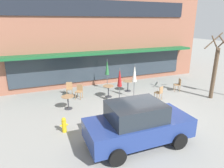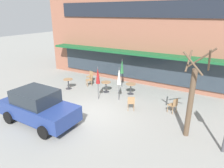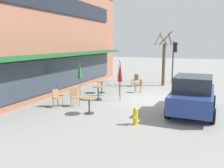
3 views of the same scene
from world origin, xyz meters
The scene contains 16 objects.
ground_plane centered at (0.00, 0.00, 0.00)m, with size 80.00×80.00×0.00m, color gray.
building_facade centered at (0.00, 9.97, 3.90)m, with size 17.13×9.10×7.79m.
cafe_table_near_wall centered at (0.84, 3.68, 0.52)m, with size 0.70×0.70×0.76m.
cafe_table_streetside centered at (-0.85, 3.14, 0.52)m, with size 0.70×0.70×0.76m.
cafe_table_by_tree centered at (-3.62, 2.28, 0.52)m, with size 0.70×0.70×0.76m.
patio_umbrella_green_folded centered at (0.60, 2.37, 1.63)m, with size 0.28×0.28×2.20m.
patio_umbrella_cream_folded centered at (-0.36, 4.63, 1.63)m, with size 0.28×0.28×2.20m.
patio_umbrella_corner_open centered at (-0.66, 1.85, 1.63)m, with size 0.28×0.28×2.20m.
cafe_chair_0 centered at (1.90, 1.44, 0.53)m, with size 0.53×0.53×0.89m.
cafe_chair_1 centered at (-2.65, 3.64, 0.53)m, with size 0.56×0.56×0.89m.
cafe_chair_2 centered at (-3.13, 4.41, 0.53)m, with size 0.48×0.48×0.89m.
cafe_chair_3 centered at (4.11, 2.34, 0.53)m, with size 0.52×0.52×0.89m.
parked_sedan centered at (-1.68, -2.13, 0.88)m, with size 4.23×2.08×1.76m.
street_tree centered at (5.20, 0.46, 1.89)m, with size 1.20×1.22×4.15m.
traffic_light_pole centered at (6.74, -0.12, 2.30)m, with size 0.26×0.44×3.40m.
fire_hydrant centered at (-4.26, -0.13, 0.35)m, with size 0.36×0.20×0.71m.
Camera 3 is at (-13.07, -2.70, 3.23)m, focal length 38.00 mm.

